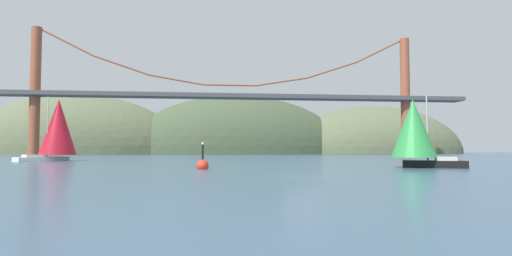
{
  "coord_description": "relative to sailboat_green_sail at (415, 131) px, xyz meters",
  "views": [
    {
      "loc": [
        -5.95,
        -25.8,
        1.78
      ],
      "look_at": [
        0.0,
        26.3,
        4.46
      ],
      "focal_mm": 28.95,
      "sensor_mm": 36.0,
      "label": 1
    }
  ],
  "objects": [
    {
      "name": "ground_plane",
      "position": [
        -13.9,
        -12.14,
        -3.58
      ],
      "size": [
        360.0,
        360.0,
        0.0
      ],
      "primitive_type": "plane",
      "color": "#385670"
    },
    {
      "name": "headland_center",
      "position": [
        -8.9,
        122.86,
        -3.58
      ],
      "size": [
        85.81,
        44.0,
        45.27
      ],
      "primitive_type": "ellipsoid",
      "color": "#425138",
      "rests_on": "ground_plane"
    },
    {
      "name": "channel_buoy",
      "position": [
        -20.4,
        -0.68,
        -3.21
      ],
      "size": [
        1.1,
        1.1,
        2.64
      ],
      "color": "red",
      "rests_on": "ground_plane"
    },
    {
      "name": "headland_left",
      "position": [
        -68.9,
        122.86,
        -3.58
      ],
      "size": [
        80.28,
        44.0,
        44.36
      ],
      "primitive_type": "ellipsoid",
      "color": "#5B6647",
      "rests_on": "ground_plane"
    },
    {
      "name": "sailboat_crimson_sail",
      "position": [
        -42.71,
        27.51,
        1.38
      ],
      "size": [
        8.8,
        8.8,
        9.61
      ],
      "color": "white",
      "rests_on": "ground_plane"
    },
    {
      "name": "sailboat_green_sail",
      "position": [
        0.0,
        0.0,
        0.0
      ],
      "size": [
        7.43,
        5.69,
        7.02
      ],
      "color": "black",
      "rests_on": "ground_plane"
    },
    {
      "name": "headland_right",
      "position": [
        46.1,
        122.86,
        -3.58
      ],
      "size": [
        73.78,
        44.0,
        38.11
      ],
      "primitive_type": "ellipsoid",
      "color": "#5B6647",
      "rests_on": "ground_plane"
    },
    {
      "name": "suspension_bridge",
      "position": [
        -13.9,
        82.86,
        14.13
      ],
      "size": [
        144.77,
        6.0,
        36.34
      ],
      "color": "brown",
      "rests_on": "ground_plane"
    }
  ]
}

